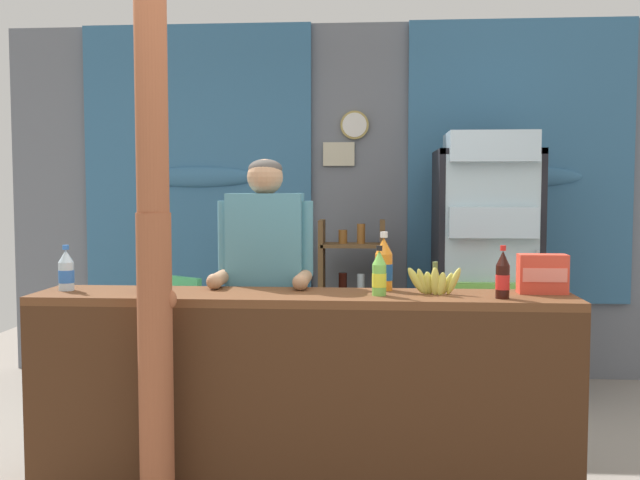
% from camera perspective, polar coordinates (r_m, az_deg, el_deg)
% --- Properties ---
extents(ground_plane, '(6.84, 6.84, 0.00)m').
position_cam_1_polar(ground_plane, '(4.34, -0.54, -15.54)').
color(ground_plane, gray).
extents(back_wall_curtained, '(5.07, 0.22, 2.71)m').
position_cam_1_polar(back_wall_curtained, '(5.71, 1.09, 3.50)').
color(back_wall_curtained, slate).
rests_on(back_wall_curtained, ground).
extents(stall_counter, '(2.57, 0.44, 0.95)m').
position_cam_1_polar(stall_counter, '(3.49, -1.61, -10.69)').
color(stall_counter, brown).
rests_on(stall_counter, ground).
extents(timber_post, '(0.17, 0.15, 2.70)m').
position_cam_1_polar(timber_post, '(3.24, -12.81, 1.07)').
color(timber_post, '#995133').
rests_on(timber_post, ground).
extents(drink_fridge, '(0.69, 0.71, 1.83)m').
position_cam_1_polar(drink_fridge, '(5.16, 12.74, -1.09)').
color(drink_fridge, black).
rests_on(drink_fridge, ground).
extents(bottle_shelf_rack, '(0.48, 0.28, 1.23)m').
position_cam_1_polar(bottle_shelf_rack, '(5.38, 2.48, -4.69)').
color(bottle_shelf_rack, brown).
rests_on(bottle_shelf_rack, ground).
extents(plastic_lawn_chair, '(0.61, 0.61, 0.86)m').
position_cam_1_polar(plastic_lawn_chair, '(5.05, -11.98, -7.05)').
color(plastic_lawn_chair, '#4CC675').
rests_on(plastic_lawn_chair, ground).
extents(shopkeeper, '(0.51, 0.42, 1.61)m').
position_cam_1_polar(shopkeeper, '(3.90, -4.27, -2.48)').
color(shopkeeper, '#28282D').
rests_on(shopkeeper, ground).
extents(soda_bottle_orange_soda, '(0.09, 0.09, 0.29)m').
position_cam_1_polar(soda_bottle_orange_soda, '(3.62, 4.98, -1.98)').
color(soda_bottle_orange_soda, orange).
rests_on(soda_bottle_orange_soda, stall_counter).
extents(soda_bottle_water, '(0.08, 0.08, 0.22)m').
position_cam_1_polar(soda_bottle_water, '(3.81, -19.11, -2.31)').
color(soda_bottle_water, silver).
rests_on(soda_bottle_water, stall_counter).
extents(soda_bottle_cola, '(0.06, 0.06, 0.24)m').
position_cam_1_polar(soda_bottle_cola, '(3.44, 14.00, -2.73)').
color(soda_bottle_cola, black).
rests_on(soda_bottle_cola, stall_counter).
extents(soda_bottle_grape_soda, '(0.07, 0.07, 0.21)m').
position_cam_1_polar(soda_bottle_grape_soda, '(3.62, -13.18, -2.63)').
color(soda_bottle_grape_soda, '#56286B').
rests_on(soda_bottle_grape_soda, stall_counter).
extents(soda_bottle_lime_soda, '(0.07, 0.07, 0.23)m').
position_cam_1_polar(soda_bottle_lime_soda, '(3.44, 4.62, -2.68)').
color(soda_bottle_lime_soda, '#75C64C').
rests_on(soda_bottle_lime_soda, stall_counter).
extents(snack_box_crackers, '(0.23, 0.11, 0.19)m').
position_cam_1_polar(snack_box_crackers, '(3.65, 16.89, -2.54)').
color(snack_box_crackers, '#E5422D').
rests_on(snack_box_crackers, stall_counter).
extents(banana_bunch, '(0.27, 0.07, 0.16)m').
position_cam_1_polar(banana_bunch, '(3.51, 8.81, -3.23)').
color(banana_bunch, '#CCC14C').
rests_on(banana_bunch, stall_counter).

